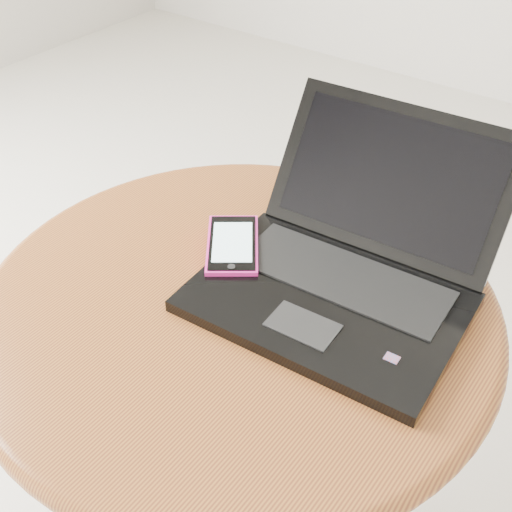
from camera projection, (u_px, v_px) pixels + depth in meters
The scene contains 4 objects.
table at pixel (239, 356), 0.93m from camera, with size 0.68×0.68×0.54m.
laptop at pixel (346, 265), 0.85m from camera, with size 0.35×0.36×0.19m.
phone_black at pixel (235, 245), 0.93m from camera, with size 0.11×0.13×0.01m.
phone_pink at pixel (233, 246), 0.91m from camera, with size 0.13×0.14×0.02m.
Camera 1 is at (0.44, -0.45, 1.12)m, focal length 46.70 mm.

